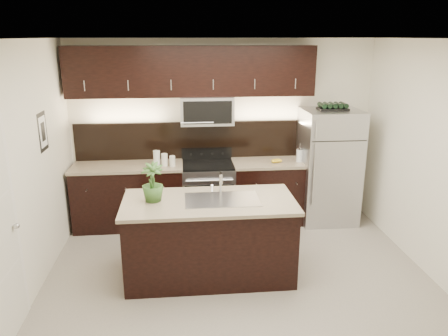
% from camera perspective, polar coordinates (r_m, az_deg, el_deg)
% --- Properties ---
extents(ground, '(4.50, 4.50, 0.00)m').
position_cam_1_polar(ground, '(5.25, 1.98, -14.41)').
color(ground, gray).
rests_on(ground, ground).
extents(room_walls, '(4.52, 4.02, 2.71)m').
position_cam_1_polar(room_walls, '(4.55, 0.87, 3.80)').
color(room_walls, silver).
rests_on(room_walls, ground).
extents(counter_run, '(3.51, 0.65, 0.94)m').
position_cam_1_polar(counter_run, '(6.54, -3.88, -3.35)').
color(counter_run, black).
rests_on(counter_run, ground).
extents(upper_fixtures, '(3.49, 0.40, 1.66)m').
position_cam_1_polar(upper_fixtures, '(6.31, -3.98, 11.51)').
color(upper_fixtures, black).
rests_on(upper_fixtures, counter_run).
extents(island, '(1.96, 0.96, 0.94)m').
position_cam_1_polar(island, '(5.15, -1.92, -9.10)').
color(island, black).
rests_on(island, ground).
extents(sink_faucet, '(0.84, 0.50, 0.28)m').
position_cam_1_polar(sink_faucet, '(4.97, -0.25, -3.96)').
color(sink_faucet, silver).
rests_on(sink_faucet, island).
extents(refrigerator, '(0.82, 0.74, 1.70)m').
position_cam_1_polar(refrigerator, '(6.72, 13.48, 0.20)').
color(refrigerator, '#B2B2B7').
rests_on(refrigerator, ground).
extents(wine_rack, '(0.42, 0.26, 0.10)m').
position_cam_1_polar(wine_rack, '(6.52, 14.02, 7.78)').
color(wine_rack, black).
rests_on(wine_rack, refrigerator).
extents(plant, '(0.28, 0.28, 0.44)m').
position_cam_1_polar(plant, '(4.93, -9.34, -1.86)').
color(plant, '#335C24').
rests_on(plant, island).
extents(canisters, '(0.31, 0.16, 0.21)m').
position_cam_1_polar(canisters, '(6.30, -8.02, 1.13)').
color(canisters, silver).
rests_on(canisters, counter_run).
extents(french_press, '(0.10, 0.10, 0.28)m').
position_cam_1_polar(french_press, '(6.54, 9.85, 1.72)').
color(french_press, silver).
rests_on(french_press, counter_run).
extents(bananas, '(0.20, 0.18, 0.05)m').
position_cam_1_polar(bananas, '(6.44, 6.44, 0.92)').
color(bananas, gold).
rests_on(bananas, counter_run).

